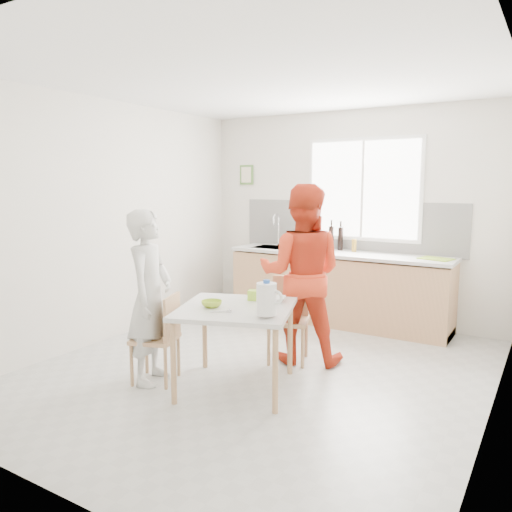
{
  "coord_description": "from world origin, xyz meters",
  "views": [
    {
      "loc": [
        2.35,
        -3.91,
        1.78
      ],
      "look_at": [
        -0.15,
        0.2,
        1.08
      ],
      "focal_mm": 35.0,
      "sensor_mm": 36.0,
      "label": 1
    }
  ],
  "objects": [
    {
      "name": "person_white",
      "position": [
        -0.71,
        -0.7,
        0.78
      ],
      "size": [
        0.54,
        0.66,
        1.56
      ],
      "primitive_type": "imported",
      "rotation": [
        0.0,
        0.0,
        1.91
      ],
      "color": "silver",
      "rests_on": "ground"
    },
    {
      "name": "backsplash",
      "position": [
        0.0,
        2.24,
        1.23
      ],
      "size": [
        3.0,
        0.02,
        0.65
      ],
      "primitive_type": "cube",
      "color": "white",
      "rests_on": "room_shell"
    },
    {
      "name": "chair_left",
      "position": [
        -0.62,
        -0.67,
        0.44
      ],
      "size": [
        0.47,
        0.47,
        0.8
      ],
      "rotation": [
        0.0,
        0.0,
        -1.23
      ],
      "color": "tan",
      "rests_on": "ground"
    },
    {
      "name": "soap_bottle",
      "position": [
        -0.51,
        2.02,
        1.02
      ],
      "size": [
        0.1,
        0.1,
        0.19
      ],
      "primitive_type": "imported",
      "rotation": [
        0.0,
        0.0,
        0.21
      ],
      "color": "#999999",
      "rests_on": "kitchen_counter"
    },
    {
      "name": "wine_bottle_b",
      "position": [
        -0.05,
        2.14,
        1.07
      ],
      "size": [
        0.07,
        0.07,
        0.3
      ],
      "primitive_type": "cylinder",
      "color": "black",
      "rests_on": "kitchen_counter"
    },
    {
      "name": "bowl_green",
      "position": [
        -0.14,
        -0.56,
        0.76
      ],
      "size": [
        0.23,
        0.23,
        0.06
      ],
      "primitive_type": "imported",
      "rotation": [
        0.0,
        0.0,
        0.34
      ],
      "color": "#9BBE2C",
      "rests_on": "dining_table"
    },
    {
      "name": "ground",
      "position": [
        0.0,
        0.0,
        0.0
      ],
      "size": [
        4.5,
        4.5,
        0.0
      ],
      "primitive_type": "plane",
      "color": "#B7B7B2",
      "rests_on": "ground"
    },
    {
      "name": "jar_amber",
      "position": [
        0.16,
        2.08,
        1.0
      ],
      "size": [
        0.06,
        0.06,
        0.16
      ],
      "primitive_type": "cylinder",
      "color": "olive",
      "rests_on": "kitchen_counter"
    },
    {
      "name": "spoon",
      "position": [
        0.03,
        -0.68,
        0.74
      ],
      "size": [
        0.13,
        0.11,
        0.01
      ],
      "primitive_type": "cylinder",
      "rotation": [
        0.0,
        1.57,
        0.69
      ],
      "color": "#A5A5AA",
      "rests_on": "dining_table"
    },
    {
      "name": "chair_far",
      "position": [
        0.09,
        0.44,
        0.46
      ],
      "size": [
        0.5,
        0.5,
        0.84
      ],
      "rotation": [
        0.0,
        0.0,
        0.34
      ],
      "color": "tan",
      "rests_on": "ground"
    },
    {
      "name": "bowl_white",
      "position": [
        0.23,
        -0.11,
        0.75
      ],
      "size": [
        0.24,
        0.24,
        0.05
      ],
      "primitive_type": "imported",
      "rotation": [
        0.0,
        0.0,
        0.34
      ],
      "color": "white",
      "rests_on": "dining_table"
    },
    {
      "name": "milk_jug",
      "position": [
        0.43,
        -0.6,
        0.88
      ],
      "size": [
        0.22,
        0.16,
        0.28
      ],
      "rotation": [
        0.0,
        0.0,
        0.34
      ],
      "color": "white",
      "rests_on": "dining_table"
    },
    {
      "name": "room_shell",
      "position": [
        0.0,
        0.0,
        1.64
      ],
      "size": [
        4.5,
        4.5,
        4.5
      ],
      "color": "silver",
      "rests_on": "ground"
    },
    {
      "name": "wine_bottle_a",
      "position": [
        -0.13,
        2.02,
        1.08
      ],
      "size": [
        0.07,
        0.07,
        0.32
      ],
      "primitive_type": "cylinder",
      "color": "black",
      "rests_on": "kitchen_counter"
    },
    {
      "name": "cutting_board",
      "position": [
        1.18,
        1.96,
        0.93
      ],
      "size": [
        0.41,
        0.34,
        0.01
      ],
      "primitive_type": "cube",
      "rotation": [
        0.0,
        0.0,
        -0.28
      ],
      "color": "#8BB429",
      "rests_on": "kitchen_counter"
    },
    {
      "name": "window",
      "position": [
        0.2,
        2.23,
        1.7
      ],
      "size": [
        1.5,
        0.06,
        1.3
      ],
      "color": "white",
      "rests_on": "room_shell"
    },
    {
      "name": "person_red",
      "position": [
        0.21,
        0.48,
        0.89
      ],
      "size": [
        1.04,
        0.92,
        1.78
      ],
      "primitive_type": "imported",
      "rotation": [
        0.0,
        0.0,
        3.48
      ],
      "color": "red",
      "rests_on": "ground"
    },
    {
      "name": "kitchen_counter",
      "position": [
        -0.0,
        1.95,
        0.42
      ],
      "size": [
        2.84,
        0.64,
        1.37
      ],
      "color": "tan",
      "rests_on": "ground"
    },
    {
      "name": "green_box",
      "position": [
        0.03,
        -0.14,
        0.77
      ],
      "size": [
        0.13,
        0.13,
        0.09
      ],
      "primitive_type": "cube",
      "rotation": [
        0.0,
        0.0,
        0.34
      ],
      "color": "#9DD531",
      "rests_on": "dining_table"
    },
    {
      "name": "picture_frame",
      "position": [
        -1.55,
        2.23,
        1.9
      ],
      "size": [
        0.22,
        0.03,
        0.28
      ],
      "color": "#507B38",
      "rests_on": "room_shell"
    },
    {
      "name": "dining_table",
      "position": [
        0.03,
        -0.44,
        0.65
      ],
      "size": [
        1.21,
        1.21,
        0.73
      ],
      "rotation": [
        0.0,
        0.0,
        0.34
      ],
      "color": "silver",
      "rests_on": "ground"
    }
  ]
}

